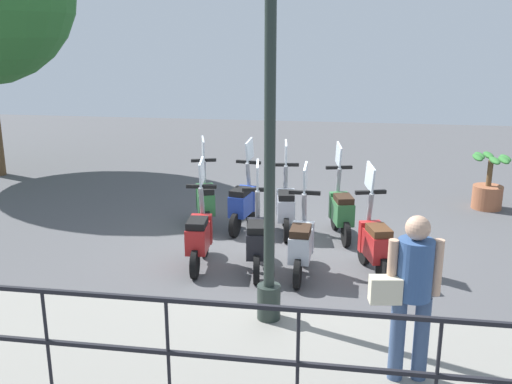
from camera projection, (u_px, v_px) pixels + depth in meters
The scene contains 14 objects.
ground_plane at pixel (286, 253), 8.79m from camera, with size 28.00×28.00×0.00m, color #4C4C4F.
promenade_walkway at pixel (253, 359), 5.77m from camera, with size 2.20×20.00×0.15m.
fence_railing at pixel (232, 340), 4.56m from camera, with size 0.04×16.03×1.07m.
lamp_post_near at pixel (270, 139), 5.91m from camera, with size 0.26×0.90×4.59m.
pedestrian_with_bag at pixel (411, 287), 5.08m from camera, with size 0.36×0.64×1.59m.
potted_palm at pixel (488, 186), 10.94m from camera, with size 1.06×0.66×1.05m.
scooter_near_0 at pixel (375, 243), 7.85m from camera, with size 1.20×0.54×1.54m.
scooter_near_1 at pixel (301, 243), 7.83m from camera, with size 1.23×0.44×1.54m.
scooter_near_2 at pixel (257, 239), 7.98m from camera, with size 1.23×0.45×1.54m.
scooter_near_3 at pixel (199, 235), 8.15m from camera, with size 1.23×0.44×1.54m.
scooter_far_0 at pixel (341, 210), 9.33m from camera, with size 1.22×0.51×1.54m.
scooter_far_1 at pixel (286, 206), 9.53m from camera, with size 1.23×0.45×1.54m.
scooter_far_2 at pixel (243, 202), 9.74m from camera, with size 1.23×0.47×1.54m.
scooter_far_3 at pixel (206, 200), 9.87m from camera, with size 1.20×0.55×1.54m.
Camera 1 is at (-8.20, -0.83, 3.24)m, focal length 40.00 mm.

